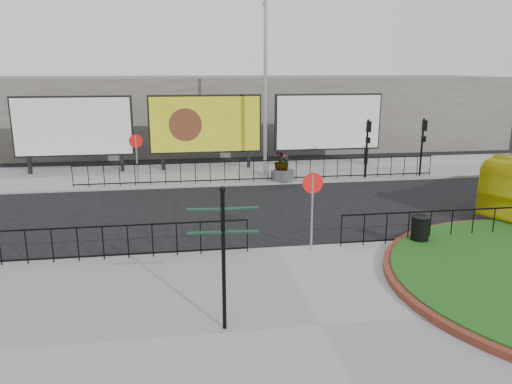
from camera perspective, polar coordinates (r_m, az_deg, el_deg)
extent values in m
plane|color=black|center=(16.02, 2.43, -6.70)|extent=(90.00, 90.00, 0.00)
cube|color=gray|center=(11.58, 7.40, -15.11)|extent=(30.00, 10.00, 0.12)
cube|color=gray|center=(27.42, -2.42, 2.26)|extent=(44.00, 6.00, 0.12)
cylinder|color=gray|center=(24.56, -13.45, 3.48)|extent=(0.07, 0.07, 2.40)
cylinder|color=red|center=(24.40, -13.58, 5.67)|extent=(0.64, 0.03, 0.64)
cylinder|color=white|center=(24.42, -13.58, 5.68)|extent=(0.50, 0.03, 0.50)
cylinder|color=gray|center=(15.45, 6.42, -2.41)|extent=(0.07, 0.07, 2.40)
cylinder|color=red|center=(15.20, 6.51, 1.03)|extent=(0.64, 0.03, 0.64)
cylinder|color=white|center=(15.22, 6.50, 1.04)|extent=(0.50, 0.03, 0.50)
cube|color=black|center=(29.24, -24.44, 2.86)|extent=(0.18, 0.18, 1.00)
cube|color=black|center=(28.31, -15.05, 3.32)|extent=(0.18, 0.18, 1.00)
cube|color=black|center=(28.39, -20.16, 7.06)|extent=(6.20, 0.25, 3.20)
cube|color=silver|center=(28.24, -20.22, 7.02)|extent=(6.00, 0.06, 3.00)
cube|color=black|center=(28.15, -10.59, 3.51)|extent=(0.18, 0.18, 1.00)
cube|color=black|center=(28.40, -0.85, 3.84)|extent=(0.18, 0.18, 1.00)
cube|color=black|center=(27.88, -5.80, 7.73)|extent=(6.20, 0.25, 3.20)
cube|color=#D1E01F|center=(27.73, -5.78, 7.69)|extent=(6.00, 0.06, 3.00)
cube|color=black|center=(28.78, 3.50, 3.95)|extent=(0.18, 0.18, 1.00)
cube|color=black|center=(30.16, 12.47, 4.11)|extent=(0.18, 0.18, 1.00)
cube|color=black|center=(29.10, 8.23, 7.92)|extent=(6.20, 0.25, 3.20)
cube|color=silver|center=(28.95, 8.32, 7.89)|extent=(6.00, 0.06, 3.00)
cylinder|color=gray|center=(26.08, 1.07, 11.77)|extent=(0.18, 0.18, 9.00)
cylinder|color=black|center=(26.18, 12.54, 4.84)|extent=(0.10, 0.10, 3.00)
cube|color=black|center=(25.92, 12.77, 7.31)|extent=(0.22, 0.18, 0.55)
cube|color=black|center=(26.01, 12.68, 5.78)|extent=(0.20, 0.16, 0.30)
cylinder|color=black|center=(27.41, 18.41, 4.86)|extent=(0.10, 0.10, 3.00)
cube|color=black|center=(27.16, 18.72, 7.21)|extent=(0.22, 0.18, 0.55)
cube|color=black|center=(27.24, 18.60, 5.75)|extent=(0.20, 0.16, 0.30)
cube|color=slate|center=(36.93, -4.22, 9.13)|extent=(40.00, 10.00, 5.00)
cylinder|color=black|center=(10.70, -3.72, -8.02)|extent=(0.09, 0.09, 3.09)
sphere|color=black|center=(10.21, -3.86, 0.29)|extent=(0.14, 0.14, 0.14)
cube|color=black|center=(10.33, -5.97, -1.99)|extent=(0.73, 0.21, 0.03)
cube|color=black|center=(10.37, -1.71, -1.86)|extent=(0.73, 0.16, 0.03)
cube|color=black|center=(10.44, -5.90, -4.66)|extent=(0.73, 0.14, 0.03)
cube|color=black|center=(10.46, -1.66, -4.55)|extent=(0.73, 0.21, 0.03)
cylinder|color=black|center=(16.73, 18.22, -4.39)|extent=(0.56, 0.56, 0.93)
cylinder|color=black|center=(16.58, 18.35, -2.78)|extent=(0.60, 0.60, 0.06)
cylinder|color=#4C4C4F|center=(25.21, 2.75, 1.89)|extent=(0.91, 0.91, 0.48)
imported|color=#174713|center=(25.06, 2.77, 3.59)|extent=(0.82, 0.82, 1.04)
cylinder|color=#4C4C4F|center=(25.19, 3.22, 1.93)|extent=(1.00, 1.00, 0.52)
imported|color=#174713|center=(25.05, 3.24, 3.46)|extent=(0.53, 0.53, 0.85)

